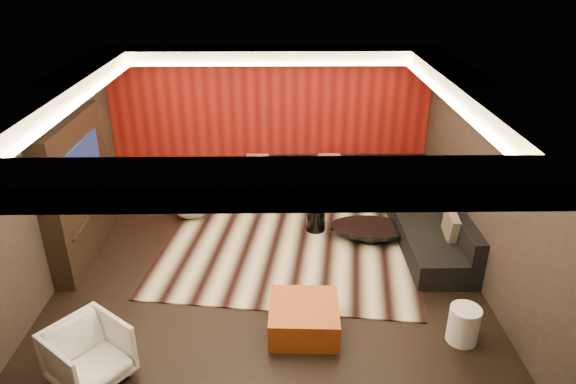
{
  "coord_description": "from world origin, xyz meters",
  "views": [
    {
      "loc": [
        0.2,
        -6.36,
        4.35
      ],
      "look_at": [
        0.3,
        0.6,
        1.05
      ],
      "focal_mm": 32.0,
      "sensor_mm": 36.0,
      "label": 1
    }
  ],
  "objects_px": {
    "coffee_table": "(370,232)",
    "armchair": "(89,355)",
    "white_side_table": "(464,325)",
    "orange_ottoman": "(304,318)",
    "sectional_sofa": "(367,201)",
    "drum_stool": "(316,220)"
  },
  "relations": [
    {
      "from": "sectional_sofa",
      "to": "white_side_table",
      "type": "bearing_deg",
      "value": -78.71
    },
    {
      "from": "drum_stool",
      "to": "armchair",
      "type": "xyz_separation_m",
      "value": [
        -2.7,
        -3.31,
        0.14
      ]
    },
    {
      "from": "white_side_table",
      "to": "coffee_table",
      "type": "bearing_deg",
      "value": 106.87
    },
    {
      "from": "orange_ottoman",
      "to": "sectional_sofa",
      "type": "distance_m",
      "value": 3.37
    },
    {
      "from": "drum_stool",
      "to": "white_side_table",
      "type": "distance_m",
      "value": 3.18
    },
    {
      "from": "white_side_table",
      "to": "orange_ottoman",
      "type": "distance_m",
      "value": 1.94
    },
    {
      "from": "coffee_table",
      "to": "armchair",
      "type": "distance_m",
      "value": 4.68
    },
    {
      "from": "armchair",
      "to": "sectional_sofa",
      "type": "relative_size",
      "value": 0.21
    },
    {
      "from": "drum_stool",
      "to": "coffee_table",
      "type": "bearing_deg",
      "value": -18.38
    },
    {
      "from": "orange_ottoman",
      "to": "sectional_sofa",
      "type": "xyz_separation_m",
      "value": [
        1.26,
        3.12,
        0.07
      ]
    },
    {
      "from": "armchair",
      "to": "white_side_table",
      "type": "bearing_deg",
      "value": -43.96
    },
    {
      "from": "orange_ottoman",
      "to": "armchair",
      "type": "xyz_separation_m",
      "value": [
        -2.39,
        -0.78,
        0.16
      ]
    },
    {
      "from": "orange_ottoman",
      "to": "sectional_sofa",
      "type": "relative_size",
      "value": 0.23
    },
    {
      "from": "white_side_table",
      "to": "orange_ottoman",
      "type": "bearing_deg",
      "value": 173.86
    },
    {
      "from": "coffee_table",
      "to": "sectional_sofa",
      "type": "height_order",
      "value": "sectional_sofa"
    },
    {
      "from": "drum_stool",
      "to": "orange_ottoman",
      "type": "distance_m",
      "value": 2.55
    },
    {
      "from": "drum_stool",
      "to": "white_side_table",
      "type": "relative_size",
      "value": 0.81
    },
    {
      "from": "white_side_table",
      "to": "armchair",
      "type": "bearing_deg",
      "value": -172.5
    },
    {
      "from": "white_side_table",
      "to": "orange_ottoman",
      "type": "height_order",
      "value": "white_side_table"
    },
    {
      "from": "coffee_table",
      "to": "armchair",
      "type": "bearing_deg",
      "value": -139.87
    },
    {
      "from": "drum_stool",
      "to": "sectional_sofa",
      "type": "bearing_deg",
      "value": 31.96
    },
    {
      "from": "drum_stool",
      "to": "armchair",
      "type": "height_order",
      "value": "armchair"
    }
  ]
}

